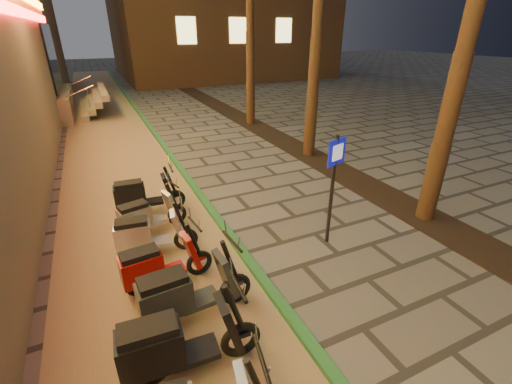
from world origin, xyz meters
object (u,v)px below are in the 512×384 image
scooter_4 (175,345)px  scooter_9 (141,195)px  scooter_5 (183,294)px  scooter_6 (157,266)px  scooter_7 (146,235)px  scooter_8 (146,216)px  pedestrian_sign (334,176)px

scooter_4 → scooter_9: bearing=89.9°
scooter_5 → scooter_6: bearing=99.3°
scooter_7 → scooter_9: scooter_9 is taller
scooter_8 → scooter_4: bearing=-107.6°
pedestrian_sign → scooter_4: bearing=-171.8°
scooter_4 → scooter_5: (0.33, 0.85, -0.01)m
pedestrian_sign → scooter_6: bearing=161.6°
scooter_4 → scooter_5: scooter_4 is taller
scooter_7 → scooter_9: size_ratio=0.96×
scooter_5 → scooter_9: (-0.05, 3.76, -0.04)m
scooter_6 → scooter_8: (0.11, 1.85, -0.02)m
scooter_7 → scooter_8: (0.11, 0.80, -0.01)m
scooter_7 → pedestrian_sign: bearing=-8.9°
pedestrian_sign → scooter_8: (-3.36, 1.88, -1.03)m
scooter_8 → scooter_9: bearing=72.3°
scooter_5 → scooter_9: scooter_5 is taller
scooter_7 → scooter_9: bearing=93.1°
scooter_5 → scooter_7: scooter_5 is taller
scooter_5 → scooter_6: 0.95m
scooter_5 → scooter_6: size_ratio=1.12×
scooter_4 → pedestrian_sign: bearing=29.2°
scooter_6 → scooter_7: (-0.00, 1.05, -0.01)m
scooter_4 → scooter_7: bearing=91.2°
scooter_4 → scooter_6: bearing=89.9°
pedestrian_sign → scooter_5: pedestrian_sign is taller
scooter_9 → pedestrian_sign: bearing=-37.0°
scooter_4 → scooter_5: 0.91m
scooter_7 → scooter_8: bearing=90.6°
scooter_9 → scooter_5: bearing=-85.2°
scooter_8 → scooter_9: size_ratio=0.92×
scooter_4 → scooter_9: scooter_4 is taller
scooter_7 → scooter_5: bearing=-75.0°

